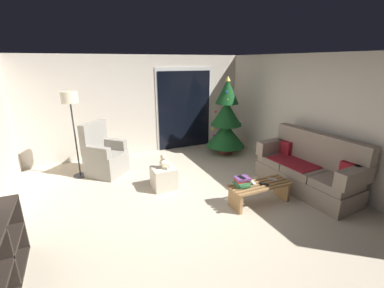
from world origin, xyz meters
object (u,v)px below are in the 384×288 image
(teddy_bear_cream, at_px, (164,162))
(book_stack, at_px, (242,182))
(remote_silver, at_px, (272,179))
(armchair, at_px, (104,156))
(remote_black, at_px, (264,184))
(remote_white, at_px, (253,183))
(couch, at_px, (308,170))
(coffee_table, at_px, (260,190))
(christmas_tree, at_px, (226,121))
(ottoman, at_px, (164,178))
(cell_phone, at_px, (242,177))
(floor_lamp, at_px, (71,106))

(teddy_bear_cream, bearing_deg, book_stack, -49.85)
(remote_silver, distance_m, armchair, 3.46)
(remote_black, relative_size, remote_white, 1.00)
(couch, height_order, coffee_table, couch)
(christmas_tree, bearing_deg, ottoman, -150.25)
(armchair, bearing_deg, coffee_table, -46.42)
(christmas_tree, height_order, teddy_bear_cream, christmas_tree)
(armchair, xyz_separation_m, ottoman, (0.95, -1.15, -0.19))
(cell_phone, height_order, ottoman, cell_phone)
(remote_black, height_order, remote_white, same)
(book_stack, xyz_separation_m, armchair, (-1.93, 2.31, -0.04))
(remote_black, xyz_separation_m, book_stack, (-0.36, 0.12, 0.06))
(coffee_table, distance_m, teddy_bear_cream, 1.81)
(remote_white, relative_size, book_stack, 0.54)
(coffee_table, xyz_separation_m, remote_black, (0.03, -0.05, 0.13))
(remote_black, bearing_deg, coffee_table, 82.53)
(christmas_tree, distance_m, floor_lamp, 3.62)
(remote_silver, height_order, book_stack, book_stack)
(coffee_table, bearing_deg, christmas_tree, 72.01)
(floor_lamp, bearing_deg, couch, -31.63)
(ottoman, bearing_deg, armchair, 129.75)
(remote_silver, bearing_deg, teddy_bear_cream, -80.75)
(remote_black, height_order, armchair, armchair)
(teddy_bear_cream, bearing_deg, ottoman, 136.76)
(book_stack, relative_size, teddy_bear_cream, 1.01)
(coffee_table, bearing_deg, remote_silver, 8.26)
(remote_black, bearing_deg, teddy_bear_cream, 95.48)
(book_stack, relative_size, floor_lamp, 0.16)
(ottoman, bearing_deg, floor_lamp, 139.90)
(remote_white, bearing_deg, remote_black, -20.44)
(remote_white, relative_size, armchair, 0.14)
(ottoman, bearing_deg, remote_silver, -36.65)
(couch, xyz_separation_m, armchair, (-3.41, 2.33, 0.00))
(coffee_table, height_order, ottoman, ottoman)
(remote_silver, xyz_separation_m, teddy_bear_cream, (-1.59, 1.18, 0.16))
(couch, xyz_separation_m, remote_white, (-1.25, 0.01, -0.02))
(remote_silver, relative_size, armchair, 0.14)
(couch, xyz_separation_m, remote_black, (-1.11, -0.10, -0.02))
(coffee_table, height_order, remote_silver, remote_silver)
(ottoman, bearing_deg, remote_white, -44.12)
(remote_black, relative_size, cell_phone, 1.08)
(christmas_tree, xyz_separation_m, armchair, (-3.05, -0.05, -0.48))
(coffee_table, height_order, christmas_tree, christmas_tree)
(coffee_table, bearing_deg, couch, 2.39)
(book_stack, relative_size, christmas_tree, 0.14)
(remote_black, xyz_separation_m, floor_lamp, (-2.81, 2.52, 1.13))
(remote_white, xyz_separation_m, book_stack, (-0.23, 0.01, 0.06))
(remote_silver, relative_size, remote_white, 1.00)
(remote_white, distance_m, teddy_bear_cream, 1.68)
(christmas_tree, height_order, floor_lamp, christmas_tree)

